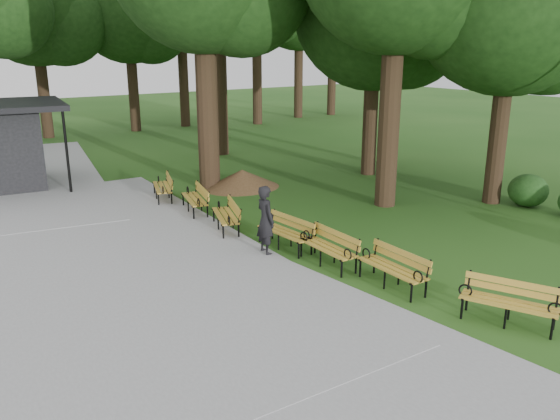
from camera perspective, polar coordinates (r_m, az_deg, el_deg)
ground at (r=14.49m, az=1.06°, el=-4.92°), size 100.00×100.00×0.00m
path at (r=15.40m, az=-17.94°, el=-4.33°), size 12.00×38.00×0.06m
person at (r=14.51m, az=-1.47°, el=-1.04°), size 0.49×0.70×1.84m
dirt_mound at (r=21.55m, az=-3.88°, el=3.19°), size 2.50×2.50×0.70m
bench_0 at (r=11.93m, az=22.18°, el=-8.79°), size 1.38×1.99×0.88m
bench_1 at (r=12.94m, az=11.32°, el=-5.86°), size 0.69×1.92×0.88m
bench_2 at (r=13.98m, az=4.87°, el=-3.87°), size 0.69×1.91×0.88m
bench_3 at (r=15.05m, az=0.50°, el=-2.31°), size 0.79×1.95×0.88m
bench_4 at (r=16.58m, az=-5.56°, el=-0.60°), size 1.22×2.00×0.88m
bench_5 at (r=18.49m, az=-8.66°, el=1.09°), size 1.08×2.00×0.88m
bench_6 at (r=20.24m, az=-11.86°, el=2.26°), size 1.19×2.00×0.88m
lawn_tree_1 at (r=23.66m, az=9.64°, el=19.66°), size 6.53×6.53×9.99m
shrub_1 at (r=20.86m, az=23.70°, el=0.37°), size 1.30×1.30×1.11m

